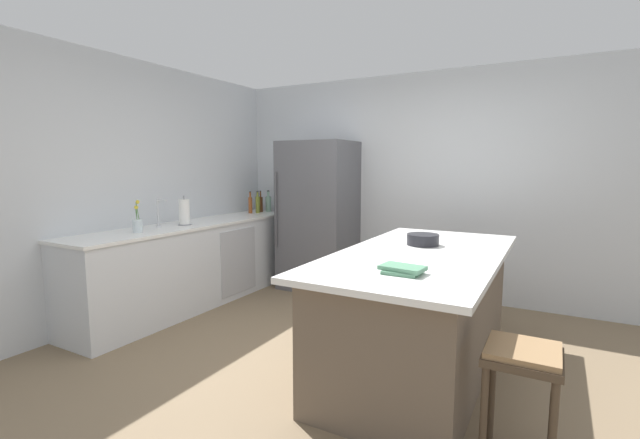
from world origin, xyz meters
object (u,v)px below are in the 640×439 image
Objects in this scene: vinegar_bottle at (250,204)px; mixing_bowl at (423,240)px; refrigerator at (318,216)px; olive_oil_bottle at (258,204)px; paper_towel_roll at (184,213)px; cookbook_stack at (402,269)px; bar_stool at (522,370)px; kitchen_island at (420,311)px; gin_bottle at (268,203)px; sink_faucet at (159,212)px; syrup_bottle at (261,204)px; flower_vase at (137,223)px.

mixing_bowl is (2.63, -1.13, -0.08)m from vinegar_bottle.
refrigerator is 0.90m from olive_oil_bottle.
paper_towel_roll is 1.08× the size of vinegar_bottle.
cookbook_stack is (2.72, -2.18, -0.10)m from olive_oil_bottle.
bar_stool is at bearing -11.13° from cookbook_stack.
olive_oil_bottle is (-2.64, 1.50, 0.57)m from kitchen_island.
gin_bottle is at bearing 138.47° from cookbook_stack.
refrigerator reaches higher than kitchen_island.
kitchen_island is 1.23× the size of refrigerator.
syrup_bottle is (0.01, 1.69, -0.05)m from sink_faucet.
syrup_bottle reaches higher than kitchen_island.
sink_faucet is 0.98× the size of flower_vase.
sink_faucet is 1.59m from olive_oil_bottle.
sink_faucet is 1.04× the size of vinegar_bottle.
bar_stool is (0.75, -0.81, 0.07)m from kitchen_island.
bar_stool is 4.14m from vinegar_bottle.
paper_towel_roll is 1.08× the size of olive_oil_bottle.
sink_faucet is at bearing -171.84° from mixing_bowl.
gin_bottle is at bearing 88.03° from sink_faucet.
sink_faucet is at bearing 167.92° from cookbook_stack.
syrup_bottle reaches higher than cookbook_stack.
refrigerator is 7.22× the size of mixing_bowl.
flower_vase reaches higher than vinegar_bottle.
syrup_bottle is 0.11m from olive_oil_bottle.
cookbook_stack is (2.75, -0.59, -0.14)m from sink_faucet.
olive_oil_bottle is at bearing 88.67° from sink_faucet.
refrigerator is 0.89m from gin_bottle.
mixing_bowl is (2.54, -1.42, -0.08)m from gin_bottle.
paper_towel_roll reaches higher than mixing_bowl.
kitchen_island is 3.52× the size of bar_stool.
syrup_bottle reaches higher than bar_stool.
bar_stool is at bearing -34.30° from olive_oil_bottle.
cookbook_stack is (2.66, -0.84, -0.12)m from paper_towel_roll.
sink_faucet is at bearing 104.46° from flower_vase.
olive_oil_bottle is at bearing 92.27° from paper_towel_roll.
paper_towel_roll is at bearing -84.86° from vinegar_bottle.
kitchen_island is at bearing 96.60° from cookbook_stack.
gin_bottle is 1.08× the size of cookbook_stack.
cookbook_stack reaches higher than bar_stool.
refrigerator reaches higher than mixing_bowl.
syrup_bottle is 1.00× the size of olive_oil_bottle.
olive_oil_bottle is 2.84m from mixing_bowl.
flower_vase is 0.98× the size of paper_towel_roll.
refrigerator is 2.86× the size of bar_stool.
refrigerator is 6.01× the size of flower_vase.
mixing_bowl is at bearing -23.35° from vinegar_bottle.
vinegar_bottle is at bearing 156.65° from mixing_bowl.
kitchen_island is 7.22× the size of paper_towel_roll.
vinegar_bottle is at bearing 142.94° from cookbook_stack.
paper_towel_roll is 1.34m from olive_oil_bottle.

